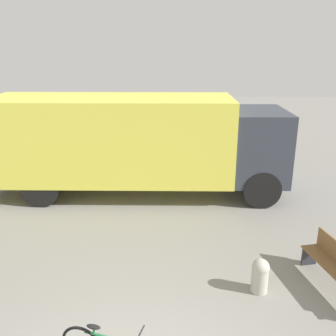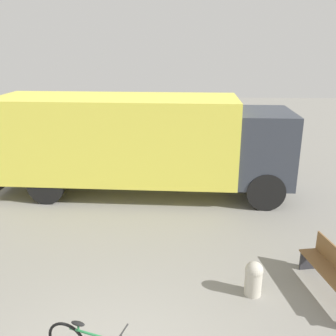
% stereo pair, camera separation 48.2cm
% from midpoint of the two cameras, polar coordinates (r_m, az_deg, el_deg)
% --- Properties ---
extents(delivery_truck, '(9.00, 2.62, 3.04)m').
position_cam_midpoint_polar(delivery_truck, '(11.55, -6.22, 4.23)').
color(delivery_truck, '#EAE04C').
rests_on(delivery_truck, ground).
extents(bollard_near_bench, '(0.34, 0.34, 0.69)m').
position_cam_midpoint_polar(bollard_near_bench, '(7.54, 12.02, -15.60)').
color(bollard_near_bench, '#B2AD9E').
rests_on(bollard_near_bench, ground).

